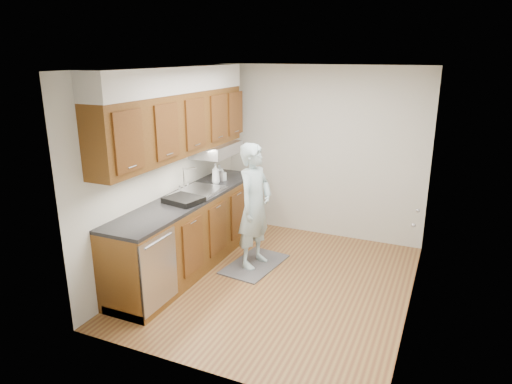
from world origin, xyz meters
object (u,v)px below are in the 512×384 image
Objects in this scene: soap_bottle_b at (222,174)px; steel_can at (221,177)px; soap_bottle_c at (219,171)px; person at (255,198)px; soap_bottle_a at (216,174)px; dish_rack at (184,200)px.

soap_bottle_b is 0.04m from steel_can.
steel_can is (-0.01, -0.03, -0.02)m from soap_bottle_b.
steel_can is (0.13, -0.20, -0.02)m from soap_bottle_c.
soap_bottle_b reaches higher than soap_bottle_c.
soap_bottle_a is at bearing 74.60° from person.
soap_bottle_b is at bearing 102.76° from dish_rack.
soap_bottle_a is 1.58× the size of soap_bottle_c.
soap_bottle_c is at bearing 122.51° from steel_can.
soap_bottle_b is 0.22m from soap_bottle_c.
soap_bottle_b is (0.02, 0.16, -0.05)m from soap_bottle_a.
soap_bottle_b is 1.02× the size of soap_bottle_c.
person is 0.85m from steel_can.
dish_rack is (-0.68, -0.57, 0.05)m from person.
person reaches higher than dish_rack.
soap_bottle_b is (-0.70, 0.48, 0.11)m from person.
dish_rack is at bearing -88.47° from soap_bottle_b.
steel_can is 0.33× the size of dish_rack.
person reaches higher than steel_can.
soap_bottle_c is (-0.14, 0.17, -0.00)m from soap_bottle_b.
soap_bottle_b is at bearing 64.15° from person.
soap_bottle_b reaches higher than steel_can.
steel_can is 1.01m from dish_rack.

